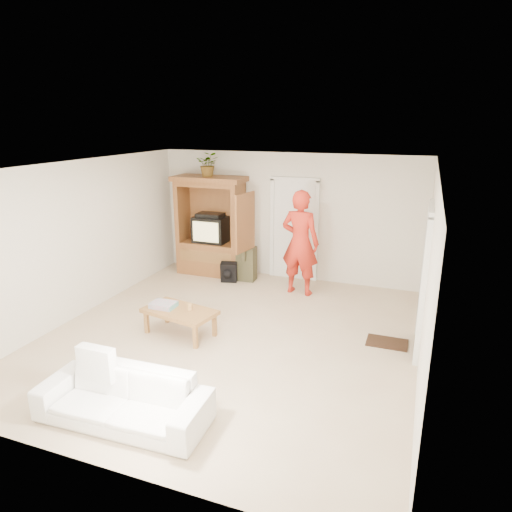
% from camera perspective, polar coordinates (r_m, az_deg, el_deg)
% --- Properties ---
extents(floor, '(6.00, 6.00, 0.00)m').
position_cam_1_polar(floor, '(7.21, -3.17, -9.94)').
color(floor, tan).
rests_on(floor, ground).
extents(ceiling, '(6.00, 6.00, 0.00)m').
position_cam_1_polar(ceiling, '(6.47, -3.54, 11.10)').
color(ceiling, white).
rests_on(ceiling, floor).
extents(wall_back, '(5.50, 0.00, 5.50)m').
position_cam_1_polar(wall_back, '(9.46, 3.97, 4.92)').
color(wall_back, silver).
rests_on(wall_back, floor).
extents(wall_front, '(5.50, 0.00, 5.50)m').
position_cam_1_polar(wall_front, '(4.34, -19.67, -10.74)').
color(wall_front, silver).
rests_on(wall_front, floor).
extents(wall_left, '(0.00, 6.00, 6.00)m').
position_cam_1_polar(wall_left, '(8.19, -21.27, 1.94)').
color(wall_left, silver).
rests_on(wall_left, floor).
extents(wall_right, '(0.00, 6.00, 6.00)m').
position_cam_1_polar(wall_right, '(6.20, 20.67, -2.54)').
color(wall_right, silver).
rests_on(wall_right, floor).
extents(armoire, '(1.82, 1.14, 2.10)m').
position_cam_1_polar(armoire, '(9.80, -5.53, 2.95)').
color(armoire, brown).
rests_on(armoire, floor).
extents(door_back, '(0.85, 0.05, 2.04)m').
position_cam_1_polar(door_back, '(9.46, 4.75, 3.16)').
color(door_back, white).
rests_on(door_back, floor).
extents(doorway_right, '(0.05, 0.90, 2.04)m').
position_cam_1_polar(doorway_right, '(6.86, 20.26, -3.16)').
color(doorway_right, black).
rests_on(doorway_right, floor).
extents(framed_picture, '(0.03, 0.60, 0.48)m').
position_cam_1_polar(framed_picture, '(7.96, 20.87, 3.80)').
color(framed_picture, black).
rests_on(framed_picture, wall_right).
extents(doormat, '(0.60, 0.40, 0.02)m').
position_cam_1_polar(doormat, '(7.25, 16.05, -10.35)').
color(doormat, '#382316').
rests_on(doormat, floor).
extents(plant, '(0.54, 0.50, 0.50)m').
position_cam_1_polar(plant, '(9.54, -5.99, 11.34)').
color(plant, '#4C7238').
rests_on(plant, armoire).
extents(man, '(0.78, 0.56, 2.01)m').
position_cam_1_polar(man, '(8.61, 5.54, 1.66)').
color(man, red).
rests_on(man, floor).
extents(sofa, '(1.94, 0.81, 0.56)m').
position_cam_1_polar(sofa, '(5.47, -16.28, -16.71)').
color(sofa, white).
rests_on(sofa, floor).
extents(coffee_table, '(1.21, 0.81, 0.42)m').
position_cam_1_polar(coffee_table, '(7.19, -9.51, -7.03)').
color(coffee_table, '#9B6835').
rests_on(coffee_table, floor).
extents(towel, '(0.38, 0.28, 0.08)m').
position_cam_1_polar(towel, '(7.29, -11.50, -6.00)').
color(towel, '#FE5480').
rests_on(towel, coffee_table).
extents(candle, '(0.08, 0.08, 0.10)m').
position_cam_1_polar(candle, '(7.12, -8.28, -6.31)').
color(candle, tan).
rests_on(candle, coffee_table).
extents(backpack_black, '(0.37, 0.27, 0.41)m').
position_cam_1_polar(backpack_black, '(9.41, -3.40, -2.07)').
color(backpack_black, black).
rests_on(backpack_black, floor).
extents(backpack_olive, '(0.39, 0.29, 0.72)m').
position_cam_1_polar(backpack_olive, '(9.46, -1.20, -0.95)').
color(backpack_olive, '#47442B').
rests_on(backpack_olive, floor).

